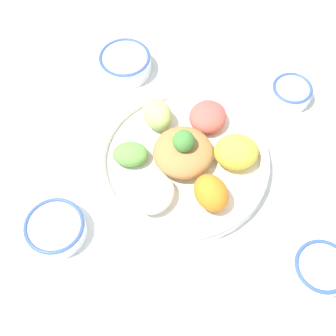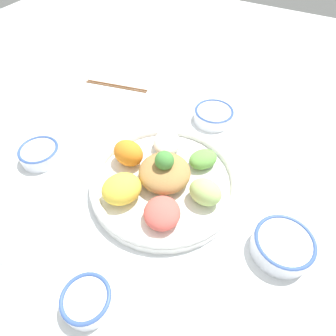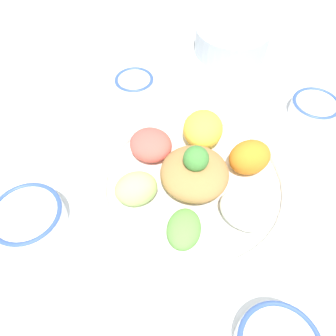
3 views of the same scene
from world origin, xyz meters
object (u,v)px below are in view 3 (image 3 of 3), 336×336
object	(u,v)px
salad_platter	(194,178)
sauce_bowl_dark	(314,108)
serving_spoon_extra	(320,77)
side_serving_bowl	(232,39)
rice_bowl_blue	(29,218)
sauce_bowl_red	(135,84)

from	to	relation	value
salad_platter	sauce_bowl_dark	size ratio (longest dim) A/B	3.48
salad_platter	serving_spoon_extra	xyz separation A→B (m)	(-0.41, -0.17, -0.02)
side_serving_bowl	rice_bowl_blue	bearing A→B (deg)	30.11
rice_bowl_blue	sauce_bowl_dark	bearing A→B (deg)	-175.90
sauce_bowl_red	side_serving_bowl	distance (m)	0.28
rice_bowl_blue	serving_spoon_extra	xyz separation A→B (m)	(-0.68, -0.14, -0.02)
rice_bowl_blue	sauce_bowl_dark	xyz separation A→B (m)	(-0.59, -0.04, -0.00)
sauce_bowl_red	serving_spoon_extra	size ratio (longest dim) A/B	0.71
rice_bowl_blue	sauce_bowl_dark	size ratio (longest dim) A/B	1.17
sauce_bowl_red	rice_bowl_blue	distance (m)	0.37
serving_spoon_extra	sauce_bowl_red	bearing A→B (deg)	-126.79
sauce_bowl_red	sauce_bowl_dark	xyz separation A→B (m)	(-0.32, 0.21, 0.00)
salad_platter	side_serving_bowl	world-z (taller)	salad_platter
salad_platter	side_serving_bowl	xyz separation A→B (m)	(-0.26, -0.34, 0.01)
salad_platter	sauce_bowl_dark	xyz separation A→B (m)	(-0.31, -0.07, -0.01)
sauce_bowl_red	serving_spoon_extra	world-z (taller)	sauce_bowl_red
salad_platter	side_serving_bowl	distance (m)	0.43
sauce_bowl_red	serving_spoon_extra	xyz separation A→B (m)	(-0.42, 0.12, -0.02)
side_serving_bowl	serving_spoon_extra	world-z (taller)	side_serving_bowl
serving_spoon_extra	salad_platter	bearing A→B (deg)	-88.54
rice_bowl_blue	serving_spoon_extra	bearing A→B (deg)	-168.72
sauce_bowl_red	sauce_bowl_dark	distance (m)	0.39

